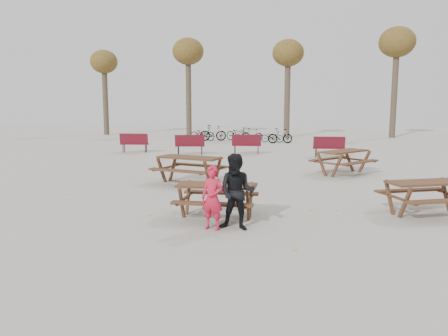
% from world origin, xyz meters
% --- Properties ---
extents(ground, '(80.00, 80.00, 0.00)m').
position_xyz_m(ground, '(0.00, 0.00, 0.00)').
color(ground, gray).
rests_on(ground, ground).
extents(main_picnic_table, '(1.80, 1.45, 0.78)m').
position_xyz_m(main_picnic_table, '(0.00, 0.00, 0.59)').
color(main_picnic_table, '#3D2116').
rests_on(main_picnic_table, ground).
extents(food_tray, '(0.18, 0.11, 0.03)m').
position_xyz_m(food_tray, '(0.09, -0.18, 0.79)').
color(food_tray, silver).
rests_on(food_tray, main_picnic_table).
extents(bread_roll, '(0.14, 0.06, 0.05)m').
position_xyz_m(bread_roll, '(0.09, -0.18, 0.83)').
color(bread_roll, tan).
rests_on(bread_roll, food_tray).
extents(soda_bottle, '(0.07, 0.07, 0.17)m').
position_xyz_m(soda_bottle, '(0.01, -0.10, 0.85)').
color(soda_bottle, silver).
rests_on(soda_bottle, main_picnic_table).
extents(child, '(0.56, 0.44, 1.34)m').
position_xyz_m(child, '(0.09, -0.99, 0.67)').
color(child, red).
rests_on(child, ground).
extents(adult, '(0.82, 0.67, 1.58)m').
position_xyz_m(adult, '(0.58, -0.91, 0.79)').
color(adult, black).
rests_on(adult, ground).
extents(picnic_table_east, '(2.26, 2.06, 0.79)m').
position_xyz_m(picnic_table_east, '(4.82, 1.06, 0.40)').
color(picnic_table_east, '#3D2116').
rests_on(picnic_table_east, ground).
extents(picnic_table_north, '(2.45, 2.18, 0.89)m').
position_xyz_m(picnic_table_north, '(-1.65, 4.06, 0.44)').
color(picnic_table_north, '#3D2116').
rests_on(picnic_table_north, ground).
extents(picnic_table_far, '(2.57, 2.61, 0.88)m').
position_xyz_m(picnic_table_far, '(3.50, 6.88, 0.44)').
color(picnic_table_far, '#3D2116').
rests_on(picnic_table_far, ground).
extents(park_bench_row, '(11.67, 1.42, 1.03)m').
position_xyz_m(park_bench_row, '(-1.95, 12.34, 0.52)').
color(park_bench_row, maroon).
rests_on(park_bench_row, ground).
extents(bicycle_row, '(7.32, 2.77, 1.10)m').
position_xyz_m(bicycle_row, '(-2.36, 20.36, 0.49)').
color(bicycle_row, black).
rests_on(bicycle_row, ground).
extents(tree_row, '(32.17, 3.52, 8.26)m').
position_xyz_m(tree_row, '(0.90, 25.15, 6.19)').
color(tree_row, '#382B21').
rests_on(tree_row, ground).
extents(fallen_leaves, '(11.00, 11.00, 0.01)m').
position_xyz_m(fallen_leaves, '(0.50, 2.50, 0.00)').
color(fallen_leaves, gold).
rests_on(fallen_leaves, ground).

